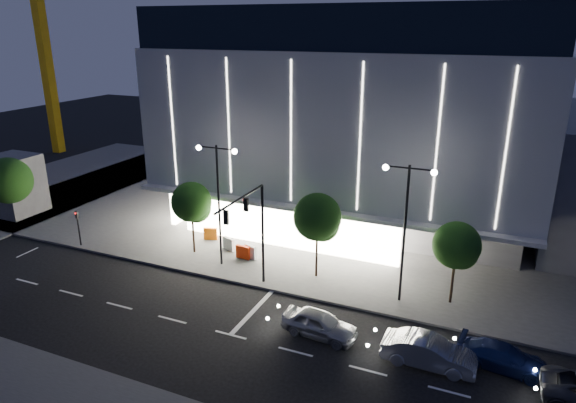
% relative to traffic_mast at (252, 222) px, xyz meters
% --- Properties ---
extents(ground, '(160.00, 160.00, 0.00)m').
position_rel_traffic_mast_xyz_m(ground, '(-1.00, -3.34, -5.03)').
color(ground, black).
rests_on(ground, ground).
extents(sidewalk_museum, '(70.00, 40.00, 0.15)m').
position_rel_traffic_mast_xyz_m(sidewalk_museum, '(4.00, 20.66, -4.95)').
color(sidewalk_museum, '#474747').
rests_on(sidewalk_museum, ground).
extents(sidewalk_west, '(16.00, 50.00, 0.15)m').
position_rel_traffic_mast_xyz_m(sidewalk_west, '(-31.00, 6.66, -4.95)').
color(sidewalk_west, '#474747').
rests_on(sidewalk_west, ground).
extents(museum, '(30.00, 25.80, 18.00)m').
position_rel_traffic_mast_xyz_m(museum, '(1.98, 18.97, 4.25)').
color(museum, '#4C4C51').
rests_on(museum, ground).
extents(traffic_mast, '(0.33, 5.89, 7.07)m').
position_rel_traffic_mast_xyz_m(traffic_mast, '(0.00, 0.00, 0.00)').
color(traffic_mast, black).
rests_on(traffic_mast, ground).
extents(street_lamp_west, '(3.16, 0.36, 9.00)m').
position_rel_traffic_mast_xyz_m(street_lamp_west, '(-4.00, 2.66, 0.93)').
color(street_lamp_west, black).
rests_on(street_lamp_west, ground).
extents(street_lamp_east, '(3.16, 0.36, 9.00)m').
position_rel_traffic_mast_xyz_m(street_lamp_east, '(9.00, 2.66, 0.93)').
color(street_lamp_east, black).
rests_on(street_lamp_east, ground).
extents(ped_signal_far, '(0.22, 0.24, 3.00)m').
position_rel_traffic_mast_xyz_m(ped_signal_far, '(-16.00, 1.16, -3.14)').
color(ped_signal_far, black).
rests_on(ped_signal_far, ground).
extents(tree_left, '(3.02, 3.02, 5.72)m').
position_rel_traffic_mast_xyz_m(tree_left, '(-6.97, 3.68, -0.99)').
color(tree_left, black).
rests_on(tree_left, ground).
extents(tree_mid, '(3.25, 3.25, 6.15)m').
position_rel_traffic_mast_xyz_m(tree_mid, '(3.03, 3.68, -0.69)').
color(tree_mid, black).
rests_on(tree_mid, ground).
extents(tree_right, '(2.91, 2.91, 5.51)m').
position_rel_traffic_mast_xyz_m(tree_right, '(12.03, 3.68, -1.14)').
color(tree_right, black).
rests_on(tree_right, ground).
extents(car_lead, '(4.58, 2.26, 1.50)m').
position_rel_traffic_mast_xyz_m(car_lead, '(5.63, -2.87, -4.28)').
color(car_lead, '#9B9DA2').
rests_on(car_lead, ground).
extents(car_second, '(4.78, 1.70, 1.57)m').
position_rel_traffic_mast_xyz_m(car_second, '(11.71, -3.14, -4.24)').
color(car_second, '#B1B4B9').
rests_on(car_second, ground).
extents(car_third, '(4.63, 2.28, 1.30)m').
position_rel_traffic_mast_xyz_m(car_third, '(15.26, -1.88, -4.38)').
color(car_third, navy).
rests_on(car_third, ground).
extents(barrier_a, '(1.12, 0.56, 1.00)m').
position_rel_traffic_mast_xyz_m(barrier_a, '(-7.12, 6.22, -4.38)').
color(barrier_a, orange).
rests_on(barrier_a, sidewalk_museum).
extents(barrier_b, '(1.12, 0.62, 1.00)m').
position_rel_traffic_mast_xyz_m(barrier_b, '(-4.76, 5.06, -4.38)').
color(barrier_b, silver).
rests_on(barrier_b, sidewalk_museum).
extents(barrier_c, '(1.12, 0.34, 1.00)m').
position_rel_traffic_mast_xyz_m(barrier_c, '(-3.02, 4.12, -4.38)').
color(barrier_c, '#FF3B0E').
rests_on(barrier_c, sidewalk_museum).
extents(barrier_d, '(1.12, 0.62, 1.00)m').
position_rel_traffic_mast_xyz_m(barrier_d, '(-2.52, 4.43, -4.38)').
color(barrier_d, silver).
rests_on(barrier_d, sidewalk_museum).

